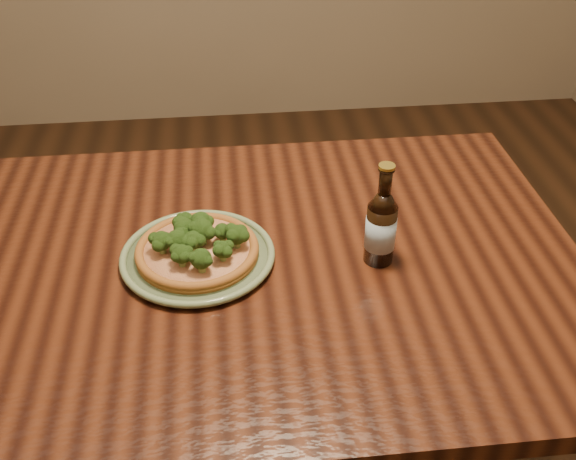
{
  "coord_description": "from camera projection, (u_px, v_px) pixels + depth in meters",
  "views": [
    {
      "loc": [
        0.13,
        -0.9,
        1.55
      ],
      "look_at": [
        0.23,
        0.09,
        0.82
      ],
      "focal_mm": 42.0,
      "sensor_mm": 36.0,
      "label": 1
    }
  ],
  "objects": [
    {
      "name": "beer_bottle",
      "position": [
        381.0,
        227.0,
        1.23
      ],
      "size": [
        0.06,
        0.06,
        0.21
      ],
      "rotation": [
        0.0,
        0.0,
        0.38
      ],
      "color": "black",
      "rests_on": "table"
    },
    {
      "name": "plate",
      "position": [
        198.0,
        256.0,
        1.27
      ],
      "size": [
        0.29,
        0.29,
        0.02
      ],
      "rotation": [
        0.0,
        0.0,
        -0.22
      ],
      "color": "#6B7D56",
      "rests_on": "table"
    },
    {
      "name": "table",
      "position": [
        169.0,
        303.0,
        1.32
      ],
      "size": [
        1.6,
        0.9,
        0.75
      ],
      "color": "#3F1B0D",
      "rests_on": "ground"
    },
    {
      "name": "pizza",
      "position": [
        197.0,
        247.0,
        1.26
      ],
      "size": [
        0.23,
        0.23,
        0.07
      ],
      "rotation": [
        0.0,
        0.0,
        -0.29
      ],
      "color": "#925620",
      "rests_on": "plate"
    }
  ]
}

